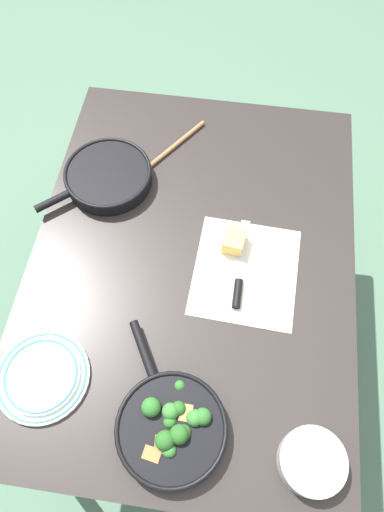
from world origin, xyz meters
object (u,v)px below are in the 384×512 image
Objects in this scene: skillet_eggs at (108,176)px; grater_knife at (240,275)px; wooden_spoon at (153,163)px; prep_bowl_steel at (312,461)px; dinner_plate_stack at (42,376)px; cheese_block at (234,241)px; skillet_broccoli at (171,427)px.

skillet_eggs reaches higher than grater_knife.
prep_bowl_steel is at bearing 67.59° from wooden_spoon.
skillet_eggs is 0.53m from grater_knife.
prep_bowl_steel is (0.83, 0.53, 0.02)m from wooden_spoon.
dinner_plate_stack is (0.64, -0.03, -0.01)m from skillet_eggs.
grater_knife is 3.66× the size of cheese_block.
skillet_eggs is 0.46m from cheese_block.
cheese_block is at bearing 135.62° from dinner_plate_stack.
wooden_spoon is at bearing 173.44° from skillet_eggs.
skillet_broccoli is 0.55m from cheese_block.
skillet_eggs is 4.22× the size of cheese_block.
dinner_plate_stack is (0.73, -0.16, 0.01)m from wooden_spoon.
skillet_eggs is at bearing -138.34° from prep_bowl_steel.
grater_knife is 0.10m from cheese_block.
skillet_eggs is 1.37× the size of dinner_plate_stack.
skillet_eggs is at bearing -20.83° from wooden_spoon.
skillet_broccoli is 0.46m from grater_knife.
prep_bowl_steel is (0.47, 0.21, 0.02)m from grater_knife.
wooden_spoon is 0.40m from cheese_block.
prep_bowl_steel is at bearing 81.38° from dinner_plate_stack.
skillet_broccoli reaches higher than skillet_eggs.
skillet_eggs is (-0.72, -0.32, -0.00)m from skillet_broccoli.
grater_knife is at bearing -155.47° from prep_bowl_steel.
skillet_eggs reaches higher than dinner_plate_stack.
grater_knife is at bearing 127.13° from dinner_plate_stack.
cheese_block is at bearing 116.21° from skillet_eggs.
cheese_block is 0.61m from prep_bowl_steel.
skillet_broccoli reaches higher than wooden_spoon.
skillet_broccoli reaches higher than grater_knife.
dinner_plate_stack is at bearing 22.75° from wooden_spoon.
skillet_eggs is 0.16m from wooden_spoon.
skillet_eggs is 1.15× the size of grater_knife.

